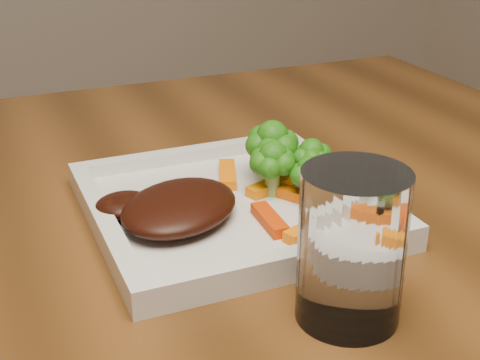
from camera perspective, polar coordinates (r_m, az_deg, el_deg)
name	(u,v)px	position (r m, az deg, el deg)	size (l,w,h in m)	color
plate	(231,210)	(0.66, -0.79, -2.58)	(0.27, 0.27, 0.01)	silver
steak	(179,207)	(0.63, -5.20, -2.28)	(0.13, 0.10, 0.03)	black
broccoli_0	(272,150)	(0.70, 2.76, 2.56)	(0.06, 0.06, 0.07)	#177914
broccoli_1	(311,157)	(0.69, 6.10, 1.97)	(0.05, 0.05, 0.06)	#146C12
broccoli_2	(309,175)	(0.66, 5.90, 0.44)	(0.05, 0.05, 0.06)	#1D6C12
broccoli_3	(273,166)	(0.67, 2.80, 1.17)	(0.05, 0.05, 0.06)	#1A7112
carrot_0	(308,229)	(0.61, 5.83, -4.22)	(0.05, 0.01, 0.01)	#FE7104
carrot_1	(333,200)	(0.66, 7.96, -1.72)	(0.06, 0.02, 0.01)	#C84603
carrot_2	(270,219)	(0.62, 2.54, -3.39)	(0.06, 0.02, 0.01)	#CE3403
carrot_4	(228,174)	(0.72, -1.07, 0.50)	(0.06, 0.02, 0.01)	#FF6F04
carrot_5	(303,197)	(0.67, 5.39, -1.43)	(0.05, 0.01, 0.01)	#ED5D03
carrot_6	(272,185)	(0.69, 2.77, -0.47)	(0.06, 0.02, 0.01)	orange
drinking_glass	(351,247)	(0.50, 9.49, -5.69)	(0.08, 0.08, 0.12)	white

